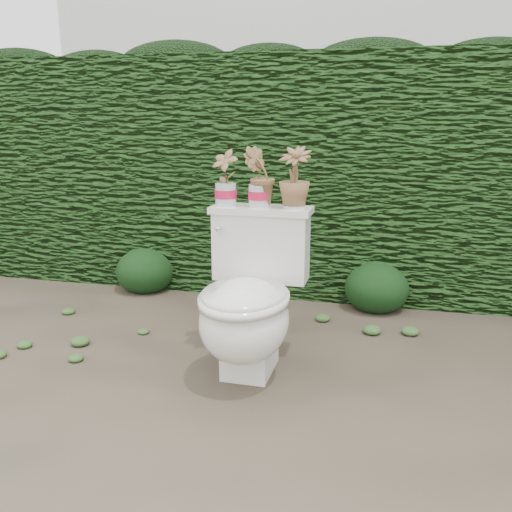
% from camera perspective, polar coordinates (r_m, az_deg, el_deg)
% --- Properties ---
extents(ground, '(60.00, 60.00, 0.00)m').
position_cam_1_polar(ground, '(2.75, -4.30, -11.66)').
color(ground, brown).
rests_on(ground, ground).
extents(hedge, '(8.00, 1.00, 1.60)m').
position_cam_1_polar(hedge, '(4.04, 2.52, 8.70)').
color(hedge, '#28551C').
rests_on(hedge, ground).
extents(house_wall, '(8.00, 3.50, 4.00)m').
position_cam_1_polar(house_wall, '(8.38, 13.16, 19.62)').
color(house_wall, silver).
rests_on(house_wall, ground).
extents(toilet, '(0.50, 0.68, 0.78)m').
position_cam_1_polar(toilet, '(2.56, -0.75, -4.99)').
color(toilet, white).
rests_on(toilet, ground).
extents(potted_plant_left, '(0.16, 0.13, 0.26)m').
position_cam_1_polar(potted_plant_left, '(2.71, -3.22, 8.08)').
color(potted_plant_left, '#247223').
rests_on(potted_plant_left, toilet).
extents(potted_plant_center, '(0.19, 0.17, 0.28)m').
position_cam_1_polar(potted_plant_center, '(2.66, 0.36, 8.17)').
color(potted_plant_center, '#247223').
rests_on(potted_plant_center, toilet).
extents(potted_plant_right, '(0.17, 0.17, 0.28)m').
position_cam_1_polar(potted_plant_right, '(2.63, 4.07, 8.06)').
color(potted_plant_right, '#247223').
rests_on(potted_plant_right, toilet).
extents(liriope_clump_1, '(0.41, 0.41, 0.33)m').
position_cam_1_polar(liriope_clump_1, '(3.94, -11.59, -1.14)').
color(liriope_clump_1, '#163913').
rests_on(liriope_clump_1, ground).
extents(liriope_clump_2, '(0.41, 0.41, 0.33)m').
position_cam_1_polar(liriope_clump_2, '(3.57, 12.60, -2.88)').
color(liriope_clump_2, '#163913').
rests_on(liriope_clump_2, ground).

